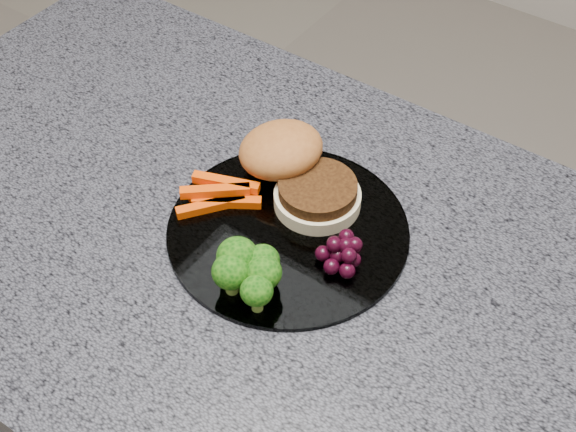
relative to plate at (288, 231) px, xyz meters
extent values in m
cube|color=#555560|center=(0.06, -0.03, -0.02)|extent=(1.20, 0.60, 0.04)
cylinder|color=white|center=(0.00, 0.00, 0.00)|extent=(0.26, 0.26, 0.01)
cylinder|color=#F9E5B0|center=(0.01, 0.05, 0.01)|extent=(0.10, 0.10, 0.02)
cylinder|color=#47260D|center=(0.01, 0.05, 0.03)|extent=(0.09, 0.09, 0.01)
ellipsoid|color=#A25E28|center=(-0.06, 0.07, 0.03)|extent=(0.10, 0.10, 0.05)
cube|color=#F24604|center=(-0.09, 0.00, 0.01)|extent=(0.06, 0.06, 0.01)
cube|color=#F24604|center=(-0.08, -0.01, 0.01)|extent=(0.07, 0.05, 0.01)
cube|color=#F24604|center=(-0.09, -0.02, 0.01)|extent=(0.06, 0.07, 0.01)
cube|color=#F24604|center=(-0.09, 0.01, 0.02)|extent=(0.08, 0.04, 0.01)
cube|color=#F24604|center=(-0.09, -0.01, 0.02)|extent=(0.07, 0.06, 0.01)
cylinder|color=olive|center=(0.00, -0.08, 0.01)|extent=(0.01, 0.01, 0.02)
ellipsoid|color=#0A3B08|center=(0.00, -0.08, 0.03)|extent=(0.04, 0.04, 0.04)
cylinder|color=olive|center=(0.03, -0.08, 0.01)|extent=(0.01, 0.01, 0.02)
ellipsoid|color=#0A3B08|center=(0.03, -0.08, 0.03)|extent=(0.04, 0.04, 0.03)
cylinder|color=olive|center=(0.00, -0.10, 0.01)|extent=(0.01, 0.01, 0.02)
ellipsoid|color=#0A3B08|center=(0.00, -0.10, 0.03)|extent=(0.04, 0.04, 0.03)
cylinder|color=olive|center=(0.04, -0.10, 0.01)|extent=(0.01, 0.01, 0.02)
ellipsoid|color=#0A3B08|center=(0.04, -0.10, 0.03)|extent=(0.03, 0.03, 0.03)
cylinder|color=olive|center=(0.02, -0.07, 0.01)|extent=(0.01, 0.01, 0.02)
ellipsoid|color=#0A3B08|center=(0.02, -0.07, 0.03)|extent=(0.03, 0.03, 0.03)
sphere|color=black|center=(0.07, -0.01, 0.01)|extent=(0.02, 0.02, 0.02)
sphere|color=black|center=(0.08, 0.00, 0.01)|extent=(0.02, 0.02, 0.02)
sphere|color=black|center=(0.07, 0.01, 0.01)|extent=(0.02, 0.02, 0.02)
sphere|color=black|center=(0.06, 0.00, 0.01)|extent=(0.02, 0.02, 0.02)
sphere|color=black|center=(0.05, -0.01, 0.01)|extent=(0.02, 0.02, 0.02)
sphere|color=black|center=(0.07, -0.02, 0.01)|extent=(0.02, 0.02, 0.02)
sphere|color=black|center=(0.09, -0.02, 0.01)|extent=(0.02, 0.02, 0.02)
sphere|color=black|center=(0.07, 0.00, 0.02)|extent=(0.02, 0.02, 0.02)
sphere|color=black|center=(0.06, -0.01, 0.02)|extent=(0.02, 0.02, 0.02)
sphere|color=black|center=(0.08, -0.01, 0.02)|extent=(0.02, 0.02, 0.02)
sphere|color=black|center=(0.07, 0.01, 0.02)|extent=(0.02, 0.02, 0.02)
sphere|color=black|center=(0.08, 0.01, 0.02)|extent=(0.02, 0.02, 0.02)
camera|label=1|loc=(0.33, -0.47, 0.64)|focal=50.00mm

